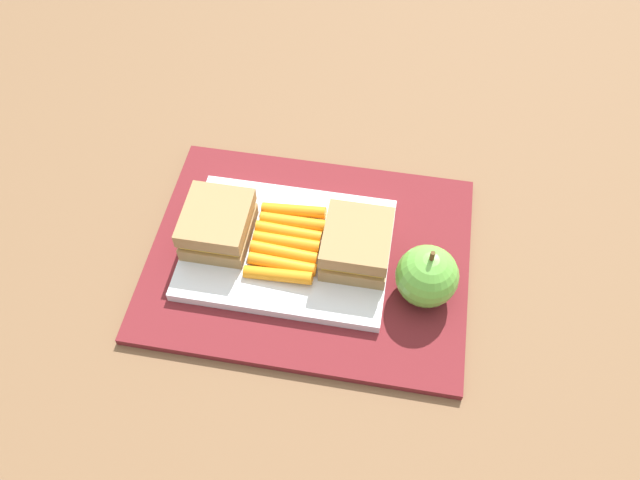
{
  "coord_description": "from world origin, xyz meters",
  "views": [
    {
      "loc": [
        0.08,
        -0.39,
        0.62
      ],
      "look_at": [
        0.01,
        0.0,
        0.04
      ],
      "focal_mm": 35.93,
      "sensor_mm": 36.0,
      "label": 1
    }
  ],
  "objects_px": {
    "sandwich_half_left": "(217,224)",
    "carrot_sticks_bundle": "(287,242)",
    "apple": "(427,276)",
    "food_tray": "(287,249)",
    "sandwich_half_right": "(357,244)"
  },
  "relations": [
    {
      "from": "food_tray",
      "to": "sandwich_half_right",
      "type": "bearing_deg",
      "value": 0.0
    },
    {
      "from": "food_tray",
      "to": "sandwich_half_right",
      "type": "height_order",
      "value": "sandwich_half_right"
    },
    {
      "from": "carrot_sticks_bundle",
      "to": "apple",
      "type": "distance_m",
      "value": 0.16
    },
    {
      "from": "sandwich_half_right",
      "to": "carrot_sticks_bundle",
      "type": "height_order",
      "value": "sandwich_half_right"
    },
    {
      "from": "food_tray",
      "to": "carrot_sticks_bundle",
      "type": "height_order",
      "value": "carrot_sticks_bundle"
    },
    {
      "from": "food_tray",
      "to": "sandwich_half_right",
      "type": "distance_m",
      "value": 0.08
    },
    {
      "from": "sandwich_half_left",
      "to": "apple",
      "type": "bearing_deg",
      "value": -6.72
    },
    {
      "from": "sandwich_half_left",
      "to": "carrot_sticks_bundle",
      "type": "height_order",
      "value": "sandwich_half_left"
    },
    {
      "from": "sandwich_half_right",
      "to": "carrot_sticks_bundle",
      "type": "bearing_deg",
      "value": -179.92
    },
    {
      "from": "sandwich_half_left",
      "to": "food_tray",
      "type": "bearing_deg",
      "value": 0.0
    },
    {
      "from": "food_tray",
      "to": "sandwich_half_left",
      "type": "bearing_deg",
      "value": 180.0
    },
    {
      "from": "food_tray",
      "to": "carrot_sticks_bundle",
      "type": "relative_size",
      "value": 2.24
    },
    {
      "from": "sandwich_half_left",
      "to": "carrot_sticks_bundle",
      "type": "distance_m",
      "value": 0.08
    },
    {
      "from": "sandwich_half_right",
      "to": "apple",
      "type": "bearing_deg",
      "value": -19.44
    },
    {
      "from": "sandwich_half_left",
      "to": "carrot_sticks_bundle",
      "type": "xyz_separation_m",
      "value": [
        0.08,
        -0.0,
        -0.02
      ]
    }
  ]
}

